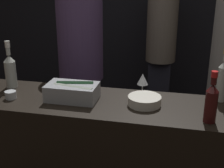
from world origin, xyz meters
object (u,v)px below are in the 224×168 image
ice_bin_with_bottles (73,91)px  person_in_hoodie (81,60)px  candle_votive (11,95)px  wine_glass (143,80)px  person_grey_polo (161,44)px  red_wine_bottle_tall (211,101)px  rose_wine_bottle (223,79)px  white_wine_bottle (10,69)px  bowl_white (145,100)px

ice_bin_with_bottles → person_in_hoodie: size_ratio=0.18×
candle_votive → ice_bin_with_bottles: bearing=10.1°
wine_glass → person_grey_polo: (0.03, 1.35, -0.05)m
red_wine_bottle_tall → person_in_hoodie: person_in_hoodie is taller
candle_votive → rose_wine_bottle: size_ratio=0.21×
candle_votive → person_in_hoodie: 0.83m
rose_wine_bottle → white_wine_bottle: rose_wine_bottle is taller
wine_glass → candle_votive: (-0.86, -0.26, -0.09)m
bowl_white → person_in_hoodie: size_ratio=0.12×
wine_glass → white_wine_bottle: bearing=-176.7°
person_grey_polo → ice_bin_with_bottles: bearing=33.6°
wine_glass → person_grey_polo: 1.35m
red_wine_bottle_tall → wine_glass: bearing=143.0°
candle_votive → red_wine_bottle_tall: bearing=-2.9°
wine_glass → rose_wine_bottle: bearing=1.8°
white_wine_bottle → person_in_hoodie: size_ratio=0.19×
ice_bin_with_bottles → red_wine_bottle_tall: 0.89m
bowl_white → person_grey_polo: bearing=90.1°
ice_bin_with_bottles → person_grey_polo: bearing=72.7°
rose_wine_bottle → person_grey_polo: size_ratio=0.20×
bowl_white → wine_glass: 0.19m
rose_wine_bottle → red_wine_bottle_tall: (-0.09, -0.34, -0.02)m
candle_votive → person_in_hoodie: size_ratio=0.04×
wine_glass → person_in_hoodie: bearing=139.0°
wine_glass → candle_votive: 0.91m
ice_bin_with_bottles → white_wine_bottle: size_ratio=0.97×
wine_glass → red_wine_bottle_tall: (0.43, -0.32, 0.02)m
wine_glass → person_grey_polo: size_ratio=0.09×
rose_wine_bottle → person_grey_polo: 1.42m
wine_glass → white_wine_bottle: (-0.97, -0.06, 0.03)m
red_wine_bottle_tall → rose_wine_bottle: bearing=74.5°
rose_wine_bottle → red_wine_bottle_tall: 0.35m
ice_bin_with_bottles → bowl_white: bearing=2.2°
ice_bin_with_bottles → candle_votive: (-0.42, -0.07, -0.04)m
wine_glass → person_in_hoodie: (-0.62, 0.54, -0.04)m
bowl_white → candle_votive: 0.90m
candle_votive → person_in_hoodie: (0.24, 0.80, 0.04)m
candle_votive → red_wine_bottle_tall: size_ratio=0.25×
white_wine_bottle → person_grey_polo: bearing=54.5°
white_wine_bottle → person_grey_polo: person_grey_polo is taller
ice_bin_with_bottles → person_in_hoodie: person_in_hoodie is taller
candle_votive → person_in_hoodie: person_in_hoodie is taller
ice_bin_with_bottles → white_wine_bottle: 0.54m
wine_glass → bowl_white: bearing=-77.7°
rose_wine_bottle → white_wine_bottle: bearing=-177.2°
white_wine_bottle → person_grey_polo: 1.72m
bowl_white → person_in_hoodie: bearing=133.0°
bowl_white → candle_votive: bearing=-174.1°
bowl_white → person_in_hoodie: 0.96m
white_wine_bottle → person_in_hoodie: (0.35, 0.59, -0.07)m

